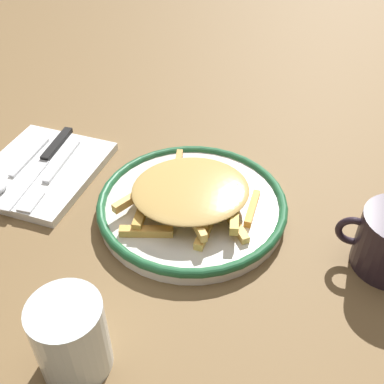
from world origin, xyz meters
name	(u,v)px	position (x,y,z in m)	size (l,w,h in m)	color
ground_plane	(192,212)	(0.00, 0.00, 0.00)	(2.60, 2.60, 0.00)	brown
plate	(192,206)	(0.00, 0.00, 0.01)	(0.27, 0.27, 0.03)	silver
fries_heap	(192,194)	(0.00, 0.01, 0.04)	(0.21, 0.20, 0.04)	#EEBD51
napkin	(41,171)	(0.25, -0.01, 0.01)	(0.17, 0.20, 0.01)	white
fork	(52,174)	(0.22, 0.00, 0.02)	(0.03, 0.18, 0.00)	silver
knife	(45,159)	(0.25, -0.03, 0.02)	(0.03, 0.21, 0.01)	black
spoon	(11,175)	(0.28, 0.02, 0.02)	(0.02, 0.15, 0.01)	silver
water_glass	(71,337)	(0.05, 0.26, 0.05)	(0.07, 0.07, 0.09)	silver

